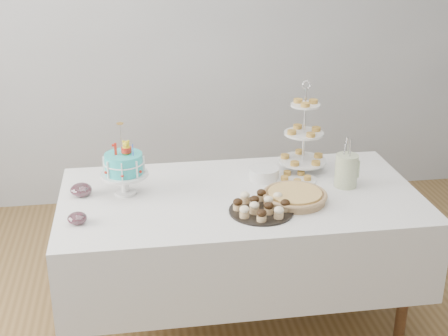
{
  "coord_description": "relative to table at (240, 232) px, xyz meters",
  "views": [
    {
      "loc": [
        -0.55,
        -2.69,
        2.16
      ],
      "look_at": [
        -0.09,
        0.3,
        0.93
      ],
      "focal_mm": 50.0,
      "sensor_mm": 36.0,
      "label": 1
    }
  ],
  "objects": [
    {
      "name": "walls",
      "position": [
        0.0,
        -0.3,
        0.81
      ],
      "size": [
        5.04,
        4.04,
        2.7
      ],
      "color": "#929396",
      "rests_on": "floor"
    },
    {
      "name": "table",
      "position": [
        0.0,
        0.0,
        0.0
      ],
      "size": [
        1.92,
        1.02,
        0.77
      ],
      "color": "silver",
      "rests_on": "floor"
    },
    {
      "name": "birthday_cake",
      "position": [
        -0.61,
        0.1,
        0.33
      ],
      "size": [
        0.25,
        0.25,
        0.39
      ],
      "rotation": [
        0.0,
        0.0,
        -0.1
      ],
      "color": "silver",
      "rests_on": "table"
    },
    {
      "name": "cupcake_tray",
      "position": [
        0.07,
        -0.23,
        0.26
      ],
      "size": [
        0.33,
        0.33,
        0.07
      ],
      "color": "black",
      "rests_on": "table"
    },
    {
      "name": "pie",
      "position": [
        0.26,
        -0.14,
        0.26
      ],
      "size": [
        0.34,
        0.34,
        0.05
      ],
      "color": "#A28758",
      "rests_on": "table"
    },
    {
      "name": "tiered_stand",
      "position": [
        0.42,
        0.28,
        0.45
      ],
      "size": [
        0.28,
        0.28,
        0.54
      ],
      "color": "silver",
      "rests_on": "table"
    },
    {
      "name": "plate_stack",
      "position": [
        0.17,
        0.18,
        0.26
      ],
      "size": [
        0.17,
        0.17,
        0.07
      ],
      "color": "silver",
      "rests_on": "table"
    },
    {
      "name": "pastry_plate",
      "position": [
        0.34,
        0.13,
        0.24
      ],
      "size": [
        0.23,
        0.23,
        0.03
      ],
      "color": "silver",
      "rests_on": "table"
    },
    {
      "name": "jam_bowl_a",
      "position": [
        -0.84,
        -0.22,
        0.25
      ],
      "size": [
        0.1,
        0.1,
        0.06
      ],
      "color": "silver",
      "rests_on": "table"
    },
    {
      "name": "jam_bowl_b",
      "position": [
        -0.84,
        0.11,
        0.26
      ],
      "size": [
        0.11,
        0.11,
        0.07
      ],
      "color": "silver",
      "rests_on": "table"
    },
    {
      "name": "utensil_pitcher",
      "position": [
        0.59,
        0.02,
        0.33
      ],
      "size": [
        0.13,
        0.12,
        0.28
      ],
      "rotation": [
        0.0,
        0.0,
        -0.42
      ],
      "color": "beige",
      "rests_on": "table"
    }
  ]
}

